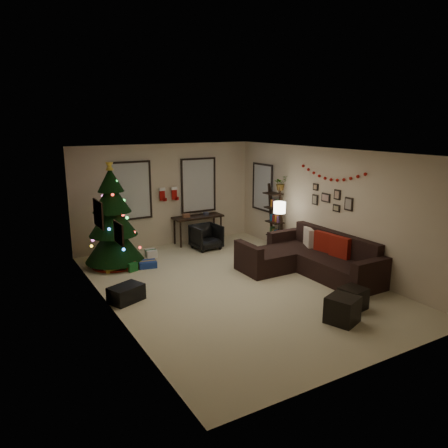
{
  "coord_description": "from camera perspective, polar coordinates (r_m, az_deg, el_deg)",
  "views": [
    {
      "loc": [
        -4.37,
        -7.08,
        3.27
      ],
      "look_at": [
        0.1,
        0.6,
        1.15
      ],
      "focal_mm": 34.64,
      "sensor_mm": 36.0,
      "label": 1
    }
  ],
  "objects": [
    {
      "name": "pillow_red_a",
      "position": [
        9.54,
        15.04,
        -3.05
      ],
      "size": [
        0.18,
        0.5,
        0.49
      ],
      "primitive_type": "cube",
      "rotation": [
        0.0,
        0.0,
        0.1
      ],
      "color": "maroon",
      "rests_on": "sofa"
    },
    {
      "name": "ceiling",
      "position": [
        8.33,
        1.5,
        9.5
      ],
      "size": [
        7.0,
        7.0,
        0.0
      ],
      "primitive_type": "plane",
      "rotation": [
        3.14,
        0.0,
        0.0
      ],
      "color": "white",
      "rests_on": "floor"
    },
    {
      "name": "gallery",
      "position": [
        9.94,
        13.97,
        3.19
      ],
      "size": [
        0.03,
        1.25,
        0.54
      ],
      "color": "black",
      "rests_on": "wall_right"
    },
    {
      "name": "potted_plant",
      "position": [
        11.0,
        7.47,
        5.65
      ],
      "size": [
        0.49,
        0.45,
        0.47
      ],
      "primitive_type": "imported",
      "rotation": [
        0.0,
        0.0,
        0.21
      ],
      "color": "#4C4C4C",
      "rests_on": "bookshelf"
    },
    {
      "name": "christmas_tree",
      "position": [
        10.13,
        -14.45,
        0.19
      ],
      "size": [
        1.33,
        1.33,
        2.48
      ],
      "rotation": [
        0.0,
        0.0,
        0.11
      ],
      "color": "black",
      "rests_on": "floor"
    },
    {
      "name": "ottoman_near",
      "position": [
        7.56,
        15.36,
        -10.85
      ],
      "size": [
        0.6,
        0.6,
        0.45
      ],
      "primitive_type": "cube",
      "rotation": [
        0.0,
        0.0,
        0.35
      ],
      "color": "black",
      "rests_on": "floor"
    },
    {
      "name": "wall_left",
      "position": [
        7.57,
        -14.91,
        -1.75
      ],
      "size": [
        0.0,
        7.0,
        7.0
      ],
      "primitive_type": "plane",
      "rotation": [
        1.57,
        0.0,
        1.57
      ],
      "color": "beige",
      "rests_on": "floor"
    },
    {
      "name": "window_back_left",
      "position": [
        11.22,
        -12.13,
        4.31
      ],
      "size": [
        1.05,
        0.06,
        1.5
      ],
      "color": "#728CB2",
      "rests_on": "wall_back"
    },
    {
      "name": "floor",
      "position": [
        8.94,
        1.39,
        -8.05
      ],
      "size": [
        7.0,
        7.0,
        0.0
      ],
      "primitive_type": "plane",
      "color": "beige",
      "rests_on": "ground"
    },
    {
      "name": "pillow_red_b",
      "position": [
        9.88,
        13.01,
        -2.37
      ],
      "size": [
        0.2,
        0.48,
        0.46
      ],
      "primitive_type": "cube",
      "rotation": [
        0.0,
        0.0,
        0.17
      ],
      "color": "maroon",
      "rests_on": "sofa"
    },
    {
      "name": "wall_right",
      "position": [
        10.05,
        13.69,
        2.02
      ],
      "size": [
        0.0,
        7.0,
        7.0
      ],
      "primitive_type": "plane",
      "rotation": [
        1.57,
        0.0,
        -1.57
      ],
      "color": "beige",
      "rests_on": "floor"
    },
    {
      "name": "window_back_right",
      "position": [
        11.94,
        -3.42,
        5.12
      ],
      "size": [
        1.05,
        0.06,
        1.5
      ],
      "color": "#728CB2",
      "rests_on": "wall_back"
    },
    {
      "name": "art_map",
      "position": [
        8.19,
        -16.26,
        1.3
      ],
      "size": [
        0.04,
        0.6,
        0.5
      ],
      "color": "black",
      "rests_on": "wall_left"
    },
    {
      "name": "floor_lamp",
      "position": [
        10.55,
        7.33,
        1.69
      ],
      "size": [
        0.29,
        0.29,
        1.37
      ],
      "rotation": [
        0.0,
        0.0,
        0.39
      ],
      "color": "black",
      "rests_on": "floor"
    },
    {
      "name": "bookshelf",
      "position": [
        11.31,
        6.78,
        0.84
      ],
      "size": [
        0.3,
        0.5,
        1.7
      ],
      "color": "black",
      "rests_on": "floor"
    },
    {
      "name": "art_abstract",
      "position": [
        7.05,
        -13.73,
        -1.17
      ],
      "size": [
        0.04,
        0.45,
        0.35
      ],
      "color": "black",
      "rests_on": "wall_left"
    },
    {
      "name": "stocking_right",
      "position": [
        11.54,
        -6.55,
        4.07
      ],
      "size": [
        0.2,
        0.05,
        0.36
      ],
      "color": "#990F0C",
      "rests_on": "wall_back"
    },
    {
      "name": "desk_chair",
      "position": [
        11.29,
        -2.36,
        -1.7
      ],
      "size": [
        0.67,
        0.63,
        0.65
      ],
      "primitive_type": "imported",
      "rotation": [
        0.0,
        0.0,
        0.06
      ],
      "color": "black",
      "rests_on": "floor"
    },
    {
      "name": "wall_front",
      "position": [
        5.96,
        19.47,
        -6.18
      ],
      "size": [
        5.0,
        0.0,
        5.0
      ],
      "primitive_type": "plane",
      "rotation": [
        -1.57,
        0.0,
        0.0
      ],
      "color": "beige",
      "rests_on": "floor"
    },
    {
      "name": "window_right_wall",
      "position": [
        11.94,
        5.15,
        4.85
      ],
      "size": [
        0.06,
        0.9,
        1.3
      ],
      "color": "#728CB2",
      "rests_on": "wall_right"
    },
    {
      "name": "desk",
      "position": [
        11.81,
        -3.47,
        0.65
      ],
      "size": [
        1.39,
        0.5,
        0.75
      ],
      "color": "black",
      "rests_on": "floor"
    },
    {
      "name": "storage_bin",
      "position": [
        8.32,
        -12.78,
        -8.94
      ],
      "size": [
        0.72,
        0.61,
        0.31
      ],
      "primitive_type": "cube",
      "rotation": [
        0.0,
        0.0,
        0.39
      ],
      "color": "black",
      "rests_on": "floor"
    },
    {
      "name": "stocking_left",
      "position": [
        11.44,
        -8.12,
        3.92
      ],
      "size": [
        0.2,
        0.05,
        0.36
      ],
      "color": "#990F0C",
      "rests_on": "wall_back"
    },
    {
      "name": "pillow_cream",
      "position": [
        10.24,
        11.11,
        -1.78
      ],
      "size": [
        0.3,
        0.46,
        0.44
      ],
      "primitive_type": "cube",
      "rotation": [
        0.0,
        0.0,
        -0.43
      ],
      "color": "beige",
      "rests_on": "sofa"
    },
    {
      "name": "presents",
      "position": [
        10.25,
        -12.68,
        -4.89
      ],
      "size": [
        1.5,
        1.01,
        0.28
      ],
      "rotation": [
        0.0,
        0.0,
        0.21
      ],
      "color": "silver",
      "rests_on": "floor"
    },
    {
      "name": "garland",
      "position": [
        9.85,
        13.98,
        6.39
      ],
      "size": [
        0.08,
        1.9,
        0.3
      ],
      "primitive_type": null,
      "color": "#A5140C",
      "rests_on": "wall_right"
    },
    {
      "name": "ottoman_far",
      "position": [
        8.15,
        16.65,
        -9.36
      ],
      "size": [
        0.46,
        0.46,
        0.39
      ],
      "primitive_type": "cube",
      "rotation": [
        0.0,
        0.0,
        0.14
      ],
      "color": "black",
      "rests_on": "floor"
    },
    {
      "name": "wall_back",
      "position": [
        11.6,
        -7.67,
        3.79
      ],
      "size": [
        5.0,
        0.0,
        5.0
      ],
      "primitive_type": "plane",
      "rotation": [
        1.57,
        0.0,
        0.0
      ],
      "color": "beige",
      "rests_on": "floor"
    },
    {
      "name": "sofa",
      "position": [
        9.73,
        11.22,
        -4.66
      ],
      "size": [
        1.98,
        2.87,
        0.89
      ],
      "color": "black",
      "rests_on": "floor"
    }
  ]
}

